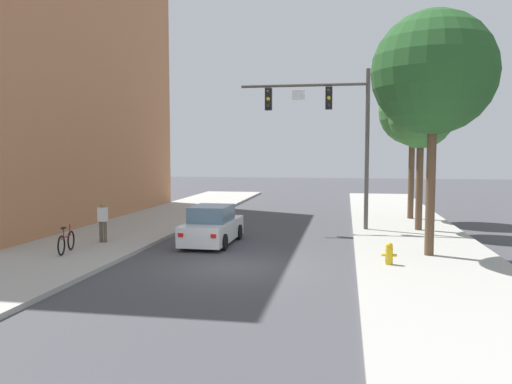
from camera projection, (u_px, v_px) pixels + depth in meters
name	position (u px, v px, depth m)	size (l,w,h in m)	color
ground_plane	(233.00, 267.00, 16.89)	(120.00, 120.00, 0.00)	#424247
sidewalk_left	(52.00, 258.00, 18.00)	(5.00, 60.00, 0.15)	#A8A59E
sidewalk_right	(439.00, 273.00, 15.77)	(5.00, 60.00, 0.15)	#A8A59E
building_left_brick	(4.00, 59.00, 28.24)	(12.00, 20.00, 17.85)	#B2754C
traffic_signal_mast	(331.00, 120.00, 24.22)	(6.09, 0.38, 7.50)	#514C47
car_lead_white	(212.00, 227.00, 21.19)	(1.90, 4.27, 1.60)	silver
pedestrian_sidewalk_left_walker	(103.00, 220.00, 20.71)	(0.36, 0.22, 1.64)	brown
bicycle_leaning	(66.00, 242.00, 18.57)	(0.43, 1.74, 0.98)	black
fire_hydrant	(389.00, 253.00, 16.64)	(0.48, 0.24, 0.72)	gold
street_tree_nearest	(434.00, 73.00, 17.70)	(4.26, 4.26, 8.51)	brown
street_tree_second	(421.00, 117.00, 23.71)	(2.98, 2.98, 6.79)	brown
street_tree_third	(413.00, 112.00, 27.85)	(3.63, 3.63, 7.66)	brown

